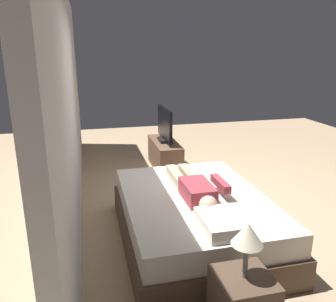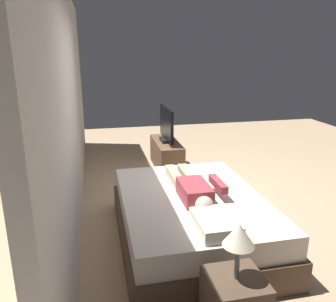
{
  "view_description": "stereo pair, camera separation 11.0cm",
  "coord_description": "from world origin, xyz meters",
  "px_view_note": "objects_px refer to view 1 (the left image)",
  "views": [
    {
      "loc": [
        -4.01,
        1.55,
        2.05
      ],
      "look_at": [
        0.36,
        0.48,
        0.69
      ],
      "focal_mm": 36.24,
      "sensor_mm": 36.0,
      "label": 1
    },
    {
      "loc": [
        -4.03,
        1.44,
        2.05
      ],
      "look_at": [
        0.36,
        0.48,
        0.69
      ],
      "focal_mm": 36.24,
      "sensor_mm": 36.0,
      "label": 2
    }
  ],
  "objects_px": {
    "tv": "(165,125)",
    "bed": "(194,219)",
    "tv_stand": "(165,155)",
    "lamp": "(248,235)",
    "remote": "(224,185)",
    "pillow": "(220,223)",
    "person": "(195,187)"
  },
  "relations": [
    {
      "from": "tv",
      "to": "bed",
      "type": "bearing_deg",
      "value": 174.43
    },
    {
      "from": "bed",
      "to": "person",
      "type": "distance_m",
      "value": 0.36
    },
    {
      "from": "person",
      "to": "remote",
      "type": "relative_size",
      "value": 8.4
    },
    {
      "from": "remote",
      "to": "pillow",
      "type": "bearing_deg",
      "value": 155.32
    },
    {
      "from": "pillow",
      "to": "remote",
      "type": "bearing_deg",
      "value": -24.68
    },
    {
      "from": "tv_stand",
      "to": "person",
      "type": "bearing_deg",
      "value": 174.65
    },
    {
      "from": "lamp",
      "to": "person",
      "type": "bearing_deg",
      "value": -3.38
    },
    {
      "from": "person",
      "to": "lamp",
      "type": "height_order",
      "value": "lamp"
    },
    {
      "from": "tv",
      "to": "remote",
      "type": "bearing_deg",
      "value": -175.21
    },
    {
      "from": "tv_stand",
      "to": "bed",
      "type": "bearing_deg",
      "value": 174.43
    },
    {
      "from": "pillow",
      "to": "person",
      "type": "xyz_separation_m",
      "value": [
        0.76,
        -0.01,
        0.02
      ]
    },
    {
      "from": "lamp",
      "to": "pillow",
      "type": "bearing_deg",
      "value": -6.37
    },
    {
      "from": "bed",
      "to": "lamp",
      "type": "relative_size",
      "value": 4.99
    },
    {
      "from": "person",
      "to": "tv",
      "type": "relative_size",
      "value": 1.43
    },
    {
      "from": "bed",
      "to": "lamp",
      "type": "height_order",
      "value": "lamp"
    },
    {
      "from": "pillow",
      "to": "lamp",
      "type": "distance_m",
      "value": 0.67
    },
    {
      "from": "tv_stand",
      "to": "tv",
      "type": "xyz_separation_m",
      "value": [
        0.0,
        -0.0,
        0.53
      ]
    },
    {
      "from": "pillow",
      "to": "bed",
      "type": "bearing_deg",
      "value": 0.0
    },
    {
      "from": "pillow",
      "to": "remote",
      "type": "height_order",
      "value": "pillow"
    },
    {
      "from": "person",
      "to": "remote",
      "type": "bearing_deg",
      "value": -69.53
    },
    {
      "from": "remote",
      "to": "tv_stand",
      "type": "height_order",
      "value": "remote"
    },
    {
      "from": "bed",
      "to": "tv_stand",
      "type": "xyz_separation_m",
      "value": [
        2.38,
        -0.23,
        -0.01
      ]
    },
    {
      "from": "pillow",
      "to": "lamp",
      "type": "bearing_deg",
      "value": 173.63
    },
    {
      "from": "bed",
      "to": "tv",
      "type": "bearing_deg",
      "value": -5.57
    },
    {
      "from": "remote",
      "to": "bed",
      "type": "bearing_deg",
      "value": 113.35
    },
    {
      "from": "bed",
      "to": "remote",
      "type": "distance_m",
      "value": 0.54
    },
    {
      "from": "tv_stand",
      "to": "lamp",
      "type": "relative_size",
      "value": 2.62
    },
    {
      "from": "person",
      "to": "tv_stand",
      "type": "relative_size",
      "value": 1.15
    },
    {
      "from": "tv_stand",
      "to": "pillow",
      "type": "bearing_deg",
      "value": 175.73
    },
    {
      "from": "bed",
      "to": "tv_stand",
      "type": "bearing_deg",
      "value": -5.57
    },
    {
      "from": "person",
      "to": "lamp",
      "type": "xyz_separation_m",
      "value": [
        -1.38,
        0.08,
        0.23
      ]
    },
    {
      "from": "remote",
      "to": "tv_stand",
      "type": "xyz_separation_m",
      "value": [
        2.2,
        0.18,
        -0.3
      ]
    }
  ]
}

